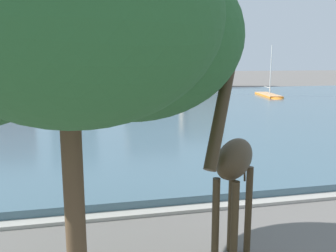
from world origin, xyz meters
The scene contains 9 objects.
harbor_water centered at (0.00, 31.07, 0.20)m, with size 91.88×46.94×0.40m, color #476675.
quay_edge_coping centered at (0.00, 7.35, 0.06)m, with size 91.88×0.50×0.12m, color #ADA89E.
giraffe_statue centered at (-0.13, 3.81, 2.70)m, with size 2.28×2.59×5.28m.
sailboat_orange centered at (19.53, 38.70, 0.36)m, with size 2.94×7.80×7.00m.
shade_tree centered at (-3.73, 3.20, 5.57)m, with size 7.29×7.57×7.47m.
townhouse_end_terrace centered at (-16.28, 59.39, 6.32)m, with size 6.32×6.37×12.62m.
townhouse_tall_gabled centered at (-6.27, 60.24, 6.73)m, with size 7.66×7.12×13.43m.
townhouse_narrow_midrow centered at (7.01, 57.70, 5.90)m, with size 8.87×6.35×11.77m.
townhouse_corner_house centered at (16.92, 60.23, 5.06)m, with size 7.00×7.33×10.09m.
Camera 1 is at (-3.38, -3.86, 5.16)m, focal length 38.12 mm.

